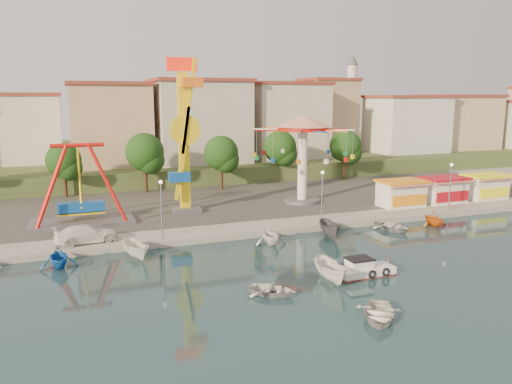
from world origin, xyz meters
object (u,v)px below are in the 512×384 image
van (86,234)px  wave_swinger (303,139)px  skiff (331,271)px  cabin_motorboat (364,270)px  kamikaze_tower (185,139)px  rowboat_a (272,290)px  pirate_ship_ride (80,186)px

van → wave_swinger: bearing=-79.0°
skiff → van: 21.57m
cabin_motorboat → skiff: (-2.92, -0.22, 0.39)m
kamikaze_tower → van: kamikaze_tower is taller
van → skiff: bearing=-140.3°
rowboat_a → van: 18.83m
cabin_motorboat → skiff: 2.95m
pirate_ship_ride → kamikaze_tower: size_ratio=0.61×
rowboat_a → skiff: size_ratio=0.81×
kamikaze_tower → cabin_motorboat: bearing=-70.4°
wave_swinger → skiff: size_ratio=2.80×
kamikaze_tower → van: 15.53m
pirate_ship_ride → wave_swinger: size_ratio=0.86×
wave_swinger → pirate_ship_ride: bearing=-177.4°
kamikaze_tower → skiff: bearing=-77.3°
rowboat_a → wave_swinger: bearing=11.4°
pirate_ship_ride → skiff: pirate_ship_ride is taller
kamikaze_tower → wave_swinger: bearing=0.7°
pirate_ship_ride → cabin_motorboat: 29.14m
kamikaze_tower → wave_swinger: (14.10, 0.18, -0.41)m
wave_swinger → rowboat_a: (-13.79, -23.80, -7.85)m
pirate_ship_ride → wave_swinger: bearing=2.6°
cabin_motorboat → van: 23.70m
kamikaze_tower → rowboat_a: 25.02m
pirate_ship_ride → cabin_motorboat: pirate_ship_ride is taller
pirate_ship_ride → skiff: (16.10, -21.94, -3.59)m
pirate_ship_ride → wave_swinger: (25.02, 1.15, 3.80)m
pirate_ship_ride → rowboat_a: (11.23, -22.64, -4.05)m
pirate_ship_ride → rowboat_a: bearing=-63.6°
rowboat_a → skiff: (4.87, 0.70, 0.45)m
wave_swinger → skiff: wave_swinger is taller
skiff → rowboat_a: bearing=-168.1°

